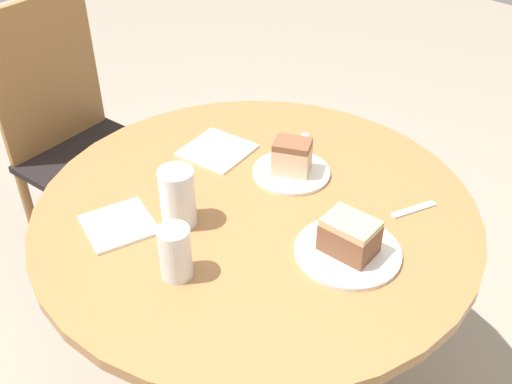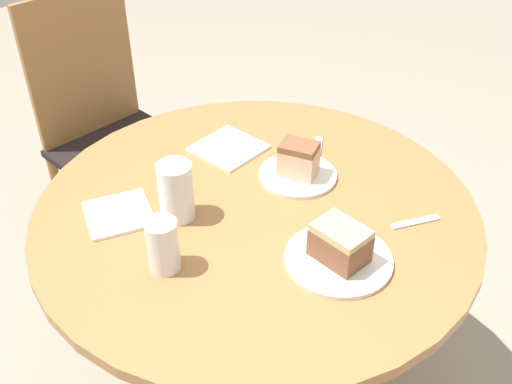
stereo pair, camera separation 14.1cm
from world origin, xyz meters
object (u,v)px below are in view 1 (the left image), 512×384
(plate_near, at_px, (291,172))
(glass_lemonade, at_px, (176,255))
(glass_water, at_px, (178,200))
(cake_slice_near, at_px, (292,156))
(chair, at_px, (79,138))
(plate_far, at_px, (348,252))
(cake_slice_far, at_px, (350,236))

(plate_near, distance_m, glass_lemonade, 0.45)
(glass_water, bearing_deg, plate_near, -10.68)
(cake_slice_near, bearing_deg, chair, 94.37)
(plate_near, xyz_separation_m, glass_lemonade, (-0.44, -0.07, 0.05))
(cake_slice_near, distance_m, glass_lemonade, 0.45)
(chair, bearing_deg, glass_lemonade, -116.63)
(plate_far, bearing_deg, glass_water, 117.18)
(plate_far, distance_m, cake_slice_far, 0.05)
(plate_near, distance_m, plate_far, 0.32)
(chair, bearing_deg, plate_far, -99.93)
(chair, xyz_separation_m, glass_water, (-0.25, -0.88, 0.32))
(glass_water, bearing_deg, plate_far, -62.82)
(chair, height_order, plate_far, chair)
(cake_slice_far, relative_size, glass_lemonade, 0.98)
(plate_far, height_order, cake_slice_near, cake_slice_near)
(cake_slice_near, height_order, cake_slice_far, cake_slice_near)
(chair, relative_size, cake_slice_far, 8.39)
(cake_slice_far, height_order, glass_water, glass_water)
(chair, distance_m, glass_water, 0.97)
(plate_near, bearing_deg, chair, 94.37)
(chair, xyz_separation_m, glass_lemonade, (-0.37, -1.01, 0.31))
(cake_slice_near, xyz_separation_m, glass_water, (-0.32, 0.06, 0.01))
(chair, bearing_deg, cake_slice_near, -92.10)
(cake_slice_near, relative_size, glass_lemonade, 0.95)
(glass_lemonade, xyz_separation_m, glass_water, (0.12, 0.13, 0.01))
(plate_near, distance_m, glass_water, 0.33)
(glass_lemonade, relative_size, glass_water, 0.85)
(cake_slice_far, relative_size, glass_water, 0.83)
(chair, height_order, glass_water, chair)
(glass_water, bearing_deg, chair, 73.98)
(chair, relative_size, glass_water, 6.99)
(plate_far, relative_size, cake_slice_far, 1.96)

